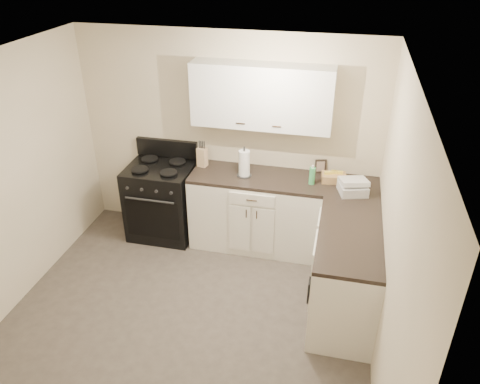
% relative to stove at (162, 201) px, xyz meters
% --- Properties ---
extents(floor, '(3.60, 3.60, 0.00)m').
position_rel_stove_xyz_m(floor, '(0.77, -1.48, -0.46)').
color(floor, '#473F38').
rests_on(floor, ground).
extents(ceiling, '(3.60, 3.60, 0.00)m').
position_rel_stove_xyz_m(ceiling, '(0.77, -1.48, 2.04)').
color(ceiling, white).
rests_on(ceiling, wall_back).
extents(wall_back, '(3.60, 0.00, 3.60)m').
position_rel_stove_xyz_m(wall_back, '(0.77, 0.32, 0.79)').
color(wall_back, beige).
rests_on(wall_back, ground).
extents(wall_right, '(0.00, 3.60, 3.60)m').
position_rel_stove_xyz_m(wall_right, '(2.57, -1.48, 0.79)').
color(wall_right, beige).
rests_on(wall_right, ground).
extents(base_cabinets_back, '(1.55, 0.60, 0.90)m').
position_rel_stove_xyz_m(base_cabinets_back, '(1.20, 0.02, -0.01)').
color(base_cabinets_back, white).
rests_on(base_cabinets_back, floor).
extents(base_cabinets_right, '(0.60, 1.90, 0.90)m').
position_rel_stove_xyz_m(base_cabinets_right, '(2.27, -0.63, -0.01)').
color(base_cabinets_right, white).
rests_on(base_cabinets_right, floor).
extents(countertop_back, '(1.55, 0.60, 0.04)m').
position_rel_stove_xyz_m(countertop_back, '(1.20, 0.02, 0.46)').
color(countertop_back, black).
rests_on(countertop_back, base_cabinets_back).
extents(countertop_right, '(0.60, 1.90, 0.04)m').
position_rel_stove_xyz_m(countertop_right, '(2.27, -0.63, 0.46)').
color(countertop_right, black).
rests_on(countertop_right, base_cabinets_right).
extents(upper_cabinets, '(1.55, 0.30, 0.70)m').
position_rel_stove_xyz_m(upper_cabinets, '(1.20, 0.18, 1.38)').
color(upper_cabinets, white).
rests_on(upper_cabinets, wall_back).
extents(stove, '(0.78, 0.67, 0.95)m').
position_rel_stove_xyz_m(stove, '(0.00, 0.00, 0.00)').
color(stove, black).
rests_on(stove, floor).
extents(knife_block, '(0.12, 0.12, 0.23)m').
position_rel_stove_xyz_m(knife_block, '(0.50, 0.14, 0.60)').
color(knife_block, tan).
rests_on(knife_block, countertop_back).
extents(paper_towel, '(0.15, 0.15, 0.31)m').
position_rel_stove_xyz_m(paper_towel, '(1.05, 0.01, 0.63)').
color(paper_towel, white).
rests_on(paper_towel, countertop_back).
extents(soap_bottle, '(0.09, 0.09, 0.20)m').
position_rel_stove_xyz_m(soap_bottle, '(1.82, -0.02, 0.58)').
color(soap_bottle, '#44B262').
rests_on(soap_bottle, countertop_back).
extents(picture_frame, '(0.14, 0.07, 0.16)m').
position_rel_stove_xyz_m(picture_frame, '(1.89, 0.28, 0.56)').
color(picture_frame, black).
rests_on(picture_frame, countertop_back).
extents(wicker_basket, '(0.29, 0.21, 0.09)m').
position_rel_stove_xyz_m(wicker_basket, '(2.06, 0.10, 0.52)').
color(wicker_basket, tan).
rests_on(wicker_basket, countertop_right).
extents(countertop_grill, '(0.35, 0.33, 0.10)m').
position_rel_stove_xyz_m(countertop_grill, '(2.27, -0.13, 0.53)').
color(countertop_grill, silver).
rests_on(countertop_grill, countertop_right).
extents(oven_mitt_near, '(0.02, 0.13, 0.23)m').
position_rel_stove_xyz_m(oven_mitt_near, '(1.95, -1.25, 0.01)').
color(oven_mitt_near, black).
rests_on(oven_mitt_near, base_cabinets_right).
extents(oven_mitt_far, '(0.02, 0.13, 0.23)m').
position_rel_stove_xyz_m(oven_mitt_far, '(1.95, -0.85, 0.02)').
color(oven_mitt_far, black).
rests_on(oven_mitt_far, base_cabinets_right).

